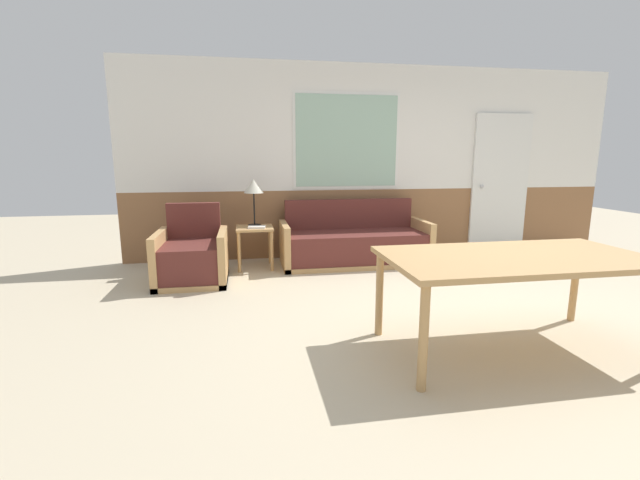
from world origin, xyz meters
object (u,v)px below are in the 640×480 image
couch (354,244)px  side_table (255,235)px  dining_table (517,264)px  table_lamp (254,188)px  armchair (192,259)px

couch → side_table: size_ratio=3.64×
couch → dining_table: 2.84m
dining_table → table_lamp: bearing=122.5°
table_lamp → dining_table: size_ratio=0.32×
table_lamp → armchair: bearing=-142.0°
side_table → table_lamp: size_ratio=0.89×
couch → armchair: bearing=-166.8°
side_table → dining_table: bearing=-56.7°
couch → table_lamp: 1.53m
couch → side_table: (-1.33, 0.01, 0.17)m
armchair → couch: bearing=3.6°
armchair → table_lamp: (0.74, 0.58, 0.76)m
side_table → table_lamp: 0.60m
table_lamp → couch: bearing=-4.1°
armchair → side_table: size_ratio=1.63×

